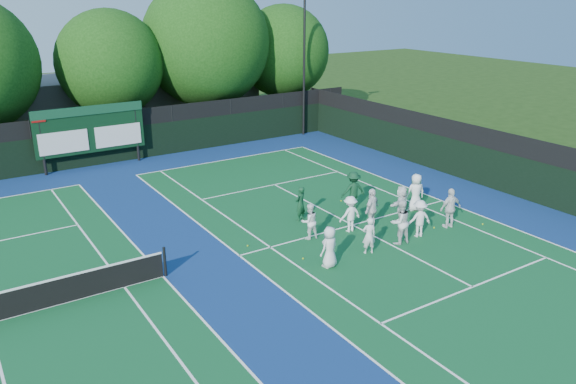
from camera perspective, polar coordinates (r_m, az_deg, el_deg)
ground at (r=23.50m, az=8.11°, el=-4.16°), size 120.00×120.00×0.00m
court_apron at (r=21.20m, az=-6.20°, el=-6.79°), size 34.00×32.00×0.01m
near_court at (r=24.19m, az=6.57°, el=-3.35°), size 11.05×23.85×0.01m
back_fence at (r=34.12m, az=-17.84°, el=5.00°), size 34.00×0.08×3.00m
divider_fence_right at (r=30.02m, az=20.15°, el=2.84°), size 0.08×32.00×3.00m
scoreboard at (r=33.30m, az=-19.47°, el=5.97°), size 6.00×0.21×3.55m
clubhouse at (r=42.60m, az=-15.71°, el=8.85°), size 18.00×6.00×4.00m
light_pole_right at (r=38.70m, az=1.67°, el=14.97°), size 1.20×0.30×10.12m
tree_c at (r=37.31m, az=-17.41°, el=12.15°), size 6.54×6.54×8.58m
tree_d at (r=39.48m, az=-8.16°, el=14.48°), size 8.55×8.55×10.52m
tree_e at (r=42.52m, az=-0.33°, el=13.88°), size 6.69×6.69×8.71m
tennis_ball_0 at (r=21.06m, az=1.54°, el=-6.77°), size 0.07×0.07×0.07m
tennis_ball_1 at (r=26.85m, az=5.41°, el=-0.90°), size 0.07×0.07×0.07m
tennis_ball_2 at (r=25.47m, az=19.17°, el=-3.10°), size 0.07×0.07×0.07m
tennis_ball_3 at (r=22.12m, az=-4.12°, el=-5.46°), size 0.07×0.07×0.07m
tennis_ball_4 at (r=25.49m, az=6.54°, el=-2.08°), size 0.07×0.07×0.07m
tennis_ball_5 at (r=24.50m, az=14.62°, el=-3.53°), size 0.07×0.07×0.07m
player_front_0 at (r=20.26m, az=4.24°, el=-5.60°), size 0.85×0.64×1.56m
player_front_1 at (r=21.46m, az=8.23°, el=-4.40°), size 0.62×0.51×1.46m
player_front_2 at (r=22.45m, az=11.30°, el=-3.00°), size 0.92×0.74×1.81m
player_front_3 at (r=23.29m, az=13.19°, el=-2.64°), size 1.12×0.81×1.56m
player_front_4 at (r=24.48m, az=16.17°, el=-1.58°), size 1.07×0.56×1.74m
player_back_0 at (r=22.51m, az=2.19°, el=-3.00°), size 0.79×0.65×1.50m
player_back_1 at (r=23.31m, az=6.32°, el=-2.24°), size 1.01×0.60×1.54m
player_back_2 at (r=23.61m, az=8.51°, el=-1.71°), size 1.14×0.81×1.79m
player_back_3 at (r=24.79m, az=11.41°, el=-1.13°), size 1.51×1.02×1.57m
player_back_4 at (r=26.02m, az=12.84°, el=-0.04°), size 0.97×0.78×1.73m
coach_left at (r=24.27m, az=1.27°, el=-1.20°), size 0.66×0.55×1.55m
coach_right at (r=25.76m, az=6.64°, el=0.17°), size 1.26×0.90×1.77m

